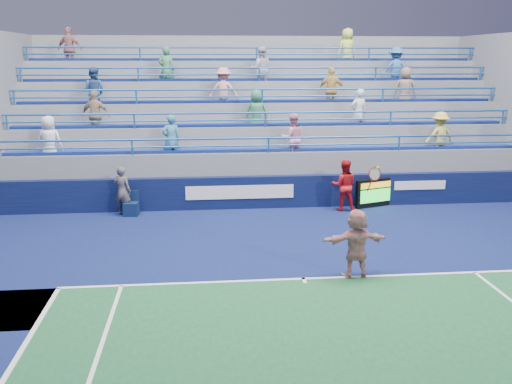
{
  "coord_description": "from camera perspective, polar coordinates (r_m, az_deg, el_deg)",
  "views": [
    {
      "loc": [
        -2.29,
        -12.08,
        4.94
      ],
      "look_at": [
        -0.84,
        2.5,
        1.5
      ],
      "focal_mm": 40.0,
      "sensor_mm": 36.0,
      "label": 1
    }
  ],
  "objects": [
    {
      "name": "sponsor_wall",
      "position": [
        19.23,
        1.33,
        0.01
      ],
      "size": [
        18.0,
        0.32,
        1.1
      ],
      "color": "#091132",
      "rests_on": "ground"
    },
    {
      "name": "judge_chair",
      "position": [
        18.76,
        -12.36,
        -1.57
      ],
      "size": [
        0.5,
        0.5,
        0.79
      ],
      "color": "#0D1C3F",
      "rests_on": "ground"
    },
    {
      "name": "serve_speed_board",
      "position": [
        19.72,
        11.72,
        -0.1
      ],
      "size": [
        1.39,
        0.61,
        0.98
      ],
      "color": "black",
      "rests_on": "ground"
    },
    {
      "name": "ball_girl",
      "position": [
        19.02,
        8.8,
        0.65
      ],
      "size": [
        0.94,
        0.79,
        1.71
      ],
      "primitive_type": "imported",
      "rotation": [
        0.0,
        0.0,
        2.95
      ],
      "color": "#B51418",
      "rests_on": "ground"
    },
    {
      "name": "line_judge",
      "position": [
        18.74,
        -13.22,
        0.1
      ],
      "size": [
        0.69,
        0.59,
        1.61
      ],
      "primitive_type": "imported",
      "rotation": [
        0.0,
        0.0,
        2.73
      ],
      "color": "#151C3A",
      "rests_on": "ground"
    },
    {
      "name": "tennis_player",
      "position": [
        13.29,
        10.0,
        -5.07
      ],
      "size": [
        1.54,
        0.59,
        2.61
      ],
      "color": "silver",
      "rests_on": "ground"
    },
    {
      "name": "ground",
      "position": [
        13.25,
        4.76,
        -8.72
      ],
      "size": [
        120.0,
        120.0,
        0.0
      ],
      "primitive_type": "plane",
      "color": "#333538"
    },
    {
      "name": "bleacher_stand",
      "position": [
        22.72,
        0.17,
        4.63
      ],
      "size": [
        18.0,
        5.6,
        6.13
      ],
      "color": "slate",
      "rests_on": "ground"
    }
  ]
}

